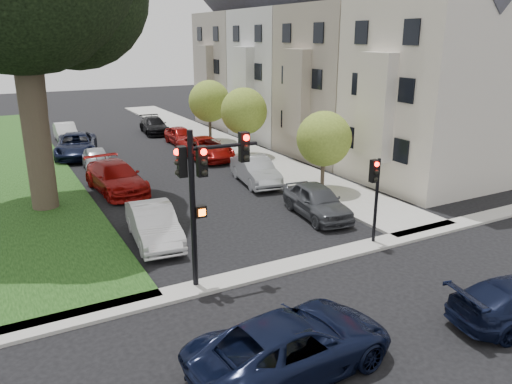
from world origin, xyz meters
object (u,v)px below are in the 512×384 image
small_tree_c (209,101)px  car_parked_8 (76,145)px  traffic_signal_secondary (375,186)px  car_parked_3 (180,136)px  car_parked_6 (116,177)px  car_parked_7 (97,159)px  car_parked_5 (154,224)px  car_cross_near (293,344)px  small_tree_b (244,111)px  traffic_signal_main (204,180)px  car_parked_0 (317,201)px  car_parked_9 (66,132)px  car_parked_2 (205,148)px  car_parked_1 (256,171)px  small_tree_a (324,139)px  car_parked_4 (154,125)px

small_tree_c → car_parked_8: small_tree_c is taller
traffic_signal_secondary → car_parked_3: 22.14m
car_parked_6 → car_parked_7: car_parked_6 is taller
car_parked_5 → car_cross_near: bearing=-81.0°
small_tree_b → traffic_signal_main: (-9.58, -15.92, 0.50)m
small_tree_c → car_parked_8: bearing=-179.0°
small_tree_c → car_cross_near: (-9.50, -26.99, -2.45)m
car_parked_0 → car_parked_5: 7.57m
traffic_signal_main → car_parked_9: bearing=90.8°
traffic_signal_main → car_parked_2: (7.00, 16.67, -2.93)m
small_tree_c → car_parked_5: bearing=-120.0°
traffic_signal_secondary → car_parked_2: bearing=90.4°
car_parked_0 → car_parked_5: bearing=-178.1°
small_tree_b → car_cross_near: (-9.50, -21.14, -2.41)m
car_parked_2 → car_parked_6: 8.50m
traffic_signal_secondary → car_parked_2: 16.80m
small_tree_c → car_parked_1: bearing=-101.4°
small_tree_a → car_parked_1: bearing=128.2°
traffic_signal_main → car_cross_near: bearing=-89.1°
car_parked_9 → small_tree_c: bearing=-29.2°
car_cross_near → car_parked_6: 17.27m
car_parked_8 → car_parked_9: size_ratio=1.34×
car_parked_1 → car_parked_4: bearing=99.7°
car_parked_2 → car_parked_4: bearing=87.2°
small_tree_a → car_cross_near: bearing=-128.4°
small_tree_a → car_parked_6: (-9.71, 5.30, -2.10)m
car_parked_5 → car_parked_7: 12.78m
car_parked_9 → car_parked_4: bearing=-0.2°
car_parked_1 → car_parked_3: car_parked_1 is taller
small_tree_c → car_parked_0: 18.39m
car_parked_4 → car_parked_9: (-7.20, 0.18, 0.02)m
small_tree_b → car_parked_6: (-9.71, -3.87, -2.37)m
small_tree_c → car_parked_2: 6.22m
small_tree_c → traffic_signal_main: bearing=-113.8°
car_parked_0 → car_parked_8: (-7.67, 17.88, 0.04)m
car_parked_3 → car_parked_5: bearing=-113.3°
traffic_signal_secondary → car_parked_5: size_ratio=0.77×
car_parked_1 → car_parked_3: bearing=98.4°
car_parked_9 → car_parked_2: bearing=-54.8°
car_parked_4 → car_parked_5: 24.18m
small_tree_a → car_parked_6: 11.26m
car_parked_0 → car_parked_4: size_ratio=0.94×
car_cross_near → car_parked_1: bearing=-29.9°
car_cross_near → car_parked_2: car_cross_near is taller
car_parked_1 → car_parked_2: 6.87m
car_parked_1 → car_parked_6: size_ratio=0.85×
car_parked_9 → car_parked_8: bearing=-90.5°
small_tree_a → car_cross_near: (-9.50, -11.96, -2.14)m
small_tree_a → car_parked_1: (-2.41, 3.06, -2.12)m
car_parked_3 → car_parked_4: 5.44m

